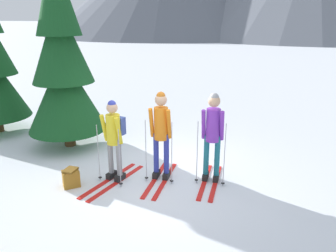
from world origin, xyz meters
name	(u,v)px	position (x,y,z in m)	size (l,w,h in m)	color
ground_plane	(156,176)	(0.00, 0.00, 0.00)	(400.00, 400.00, 0.00)	white
skier_in_yellow	(114,137)	(-0.75, -0.36, 0.96)	(0.71, 1.80, 1.70)	red
skier_in_orange	(161,132)	(0.14, -0.04, 1.04)	(0.61, 1.65, 1.86)	red
skier_in_purple	(213,133)	(1.16, 0.15, 1.04)	(0.61, 1.57, 1.86)	red
pine_tree_mid	(62,62)	(-2.74, 1.07, 2.17)	(1.97, 1.97, 4.75)	#51381E
backpack_on_snow_front	(71,178)	(-1.48, -0.89, 0.19)	(0.40, 0.39, 0.38)	#99661E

